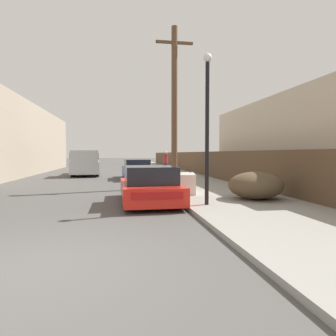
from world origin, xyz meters
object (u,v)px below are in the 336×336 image
Objects in this scene: utility_pole at (174,104)px; brush_pile at (255,185)px; pickup_truck at (86,163)px; street_lamp at (207,117)px; discarded_fridge at (186,183)px; car_parked_mid at (137,170)px; pedestrian at (166,163)px; parked_sports_car_red at (149,186)px.

utility_pole reaches higher than brush_pile.
pickup_truck is 15.55m from street_lamp.
car_parked_mid is (-1.47, 8.33, 0.11)m from discarded_fridge.
street_lamp is at bearing -90.45° from utility_pole.
utility_pole is 7.40m from pedestrian.
discarded_fridge is 0.38× the size of street_lamp.
pedestrian reaches higher than car_parked_mid.
pickup_truck is 0.76× the size of utility_pole.
car_parked_mid is at bearing -151.48° from pedestrian.
utility_pole is (5.15, -8.99, 3.10)m from pickup_truck.
utility_pole is at bearing 112.09° from brush_pile.
car_parked_mid is 5.01m from pickup_truck.
street_lamp is (-0.04, -5.59, -1.29)m from utility_pole.
discarded_fridge is at bearing 134.72° from brush_pile.
street_lamp is at bearing -79.17° from discarded_fridge.
street_lamp is 2.60× the size of pedestrian.
pedestrian reaches higher than brush_pile.
pedestrian is at bearing 154.65° from pickup_truck.
parked_sports_car_red is at bearing 100.84° from pickup_truck.
utility_pole is 5.74m from street_lamp.
car_parked_mid is 10.88m from brush_pile.
parked_sports_car_red is 11.26m from pedestrian.
pedestrian is (0.66, 9.49, 0.51)m from discarded_fridge.
parked_sports_car_red is at bearing 141.42° from street_lamp.
utility_pole reaches higher than car_parked_mid.
street_lamp reaches higher than car_parked_mid.
car_parked_mid is 2.55× the size of brush_pile.
utility_pole is at bearing 68.30° from parked_sports_car_red.
car_parked_mid reaches higher than discarded_fridge.
parked_sports_car_red is 0.70× the size of pickup_truck.
car_parked_mid is at bearing 111.01° from discarded_fridge.
parked_sports_car_red is 9.86m from car_parked_mid.
utility_pole reaches higher than parked_sports_car_red.
car_parked_mid is at bearing 132.85° from pickup_truck.
car_parked_mid reaches higher than brush_pile.
pedestrian is at bearing 77.65° from parked_sports_car_red.
pedestrian is (0.67, 12.31, -1.74)m from street_lamp.
pickup_truck is at bearing 117.26° from brush_pile.
pickup_truck is at bearing 109.30° from street_lamp.
pickup_truck is (-5.11, 11.76, 0.44)m from discarded_fridge.
street_lamp is at bearing -39.23° from parked_sports_car_red.
pickup_truck is at bearing 119.82° from utility_pole.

